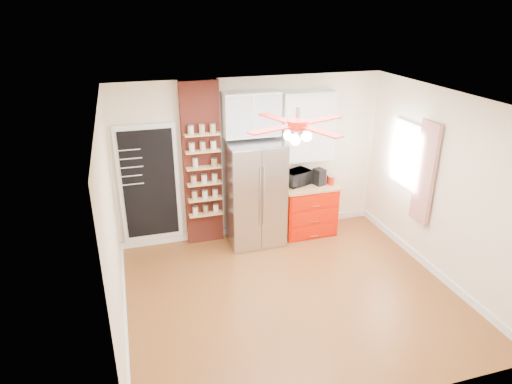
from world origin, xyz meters
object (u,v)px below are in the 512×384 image
object	(u,v)px
fridge	(255,194)
red_cabinet	(308,209)
ceiling_fan	(297,125)
coffee_maker	(319,177)
canister_left	(331,181)
toaster_oven	(297,178)
pantry_jar_oats	(195,163)

from	to	relation	value
fridge	red_cabinet	size ratio (longest dim) A/B	1.86
ceiling_fan	coffee_maker	bearing A→B (deg)	56.48
red_cabinet	canister_left	bearing A→B (deg)	-15.39
ceiling_fan	toaster_oven	world-z (taller)	ceiling_fan
coffee_maker	pantry_jar_oats	distance (m)	2.11
ceiling_fan	canister_left	distance (m)	2.50
red_cabinet	pantry_jar_oats	world-z (taller)	pantry_jar_oats
canister_left	fridge	bearing A→B (deg)	177.82
fridge	canister_left	distance (m)	1.34
ceiling_fan	coffee_maker	size ratio (longest dim) A/B	5.06
pantry_jar_oats	red_cabinet	bearing A→B (deg)	-3.50
ceiling_fan	canister_left	bearing A→B (deg)	50.83
ceiling_fan	pantry_jar_oats	xyz separation A→B (m)	(-0.97, 1.80, -0.98)
red_cabinet	canister_left	world-z (taller)	canister_left
toaster_oven	pantry_jar_oats	world-z (taller)	pantry_jar_oats
red_cabinet	canister_left	size ratio (longest dim) A/B	6.41
coffee_maker	pantry_jar_oats	bearing A→B (deg)	159.91
coffee_maker	canister_left	xyz separation A→B (m)	(0.20, -0.06, -0.07)
fridge	toaster_oven	bearing A→B (deg)	9.09
fridge	pantry_jar_oats	bearing A→B (deg)	169.82
ceiling_fan	coffee_maker	world-z (taller)	ceiling_fan
fridge	canister_left	size ratio (longest dim) A/B	11.94
pantry_jar_oats	fridge	bearing A→B (deg)	-10.18
red_cabinet	coffee_maker	bearing A→B (deg)	-12.29
toaster_oven	pantry_jar_oats	size ratio (longest dim) A/B	3.11
red_cabinet	canister_left	distance (m)	0.65
red_cabinet	ceiling_fan	world-z (taller)	ceiling_fan
ceiling_fan	toaster_oven	bearing A→B (deg)	67.27
toaster_oven	canister_left	distance (m)	0.58
toaster_oven	coffee_maker	bearing A→B (deg)	-40.11
ceiling_fan	toaster_oven	xyz separation A→B (m)	(0.74, 1.76, -1.40)
toaster_oven	canister_left	size ratio (longest dim) A/B	3.03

